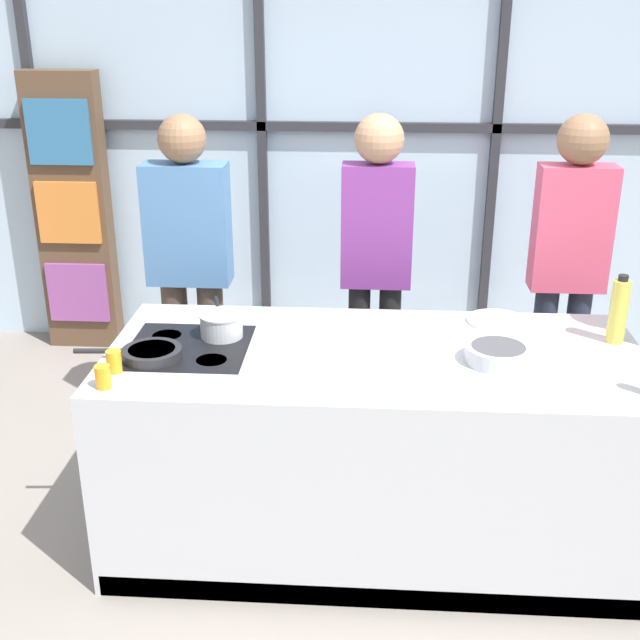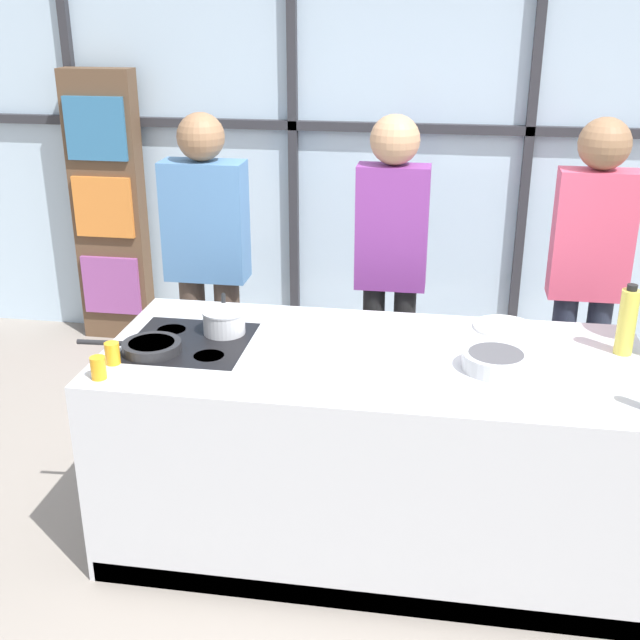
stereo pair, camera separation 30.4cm
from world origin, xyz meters
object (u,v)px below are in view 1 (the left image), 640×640
at_px(frying_pan, 150,353).
at_px(juice_glass_far, 114,361).
at_px(spectator_far_left, 190,258).
at_px(spectator_center_right, 569,259).
at_px(oil_bottle, 619,311).
at_px(saucepan, 221,324).
at_px(white_plate, 496,320).
at_px(mixing_bowl, 498,353).
at_px(spectator_center_left, 376,254).
at_px(juice_glass_near, 103,377).

distance_m(frying_pan, juice_glass_far, 0.18).
bearing_deg(frying_pan, spectator_far_left, 93.38).
height_order(spectator_center_right, oil_bottle, spectator_center_right).
xyz_separation_m(frying_pan, saucepan, (0.26, 0.25, 0.03)).
distance_m(white_plate, mixing_bowl, 0.45).
xyz_separation_m(spectator_center_left, oil_bottle, (1.05, -0.76, 0.00)).
xyz_separation_m(spectator_center_left, saucepan, (-0.68, -0.81, -0.09)).
height_order(frying_pan, oil_bottle, oil_bottle).
distance_m(spectator_far_left, frying_pan, 1.07).
bearing_deg(saucepan, spectator_center_right, 25.81).
height_order(spectator_far_left, frying_pan, spectator_far_left).
bearing_deg(spectator_center_right, white_plate, 52.11).
height_order(mixing_bowl, oil_bottle, oil_bottle).
relative_size(spectator_center_left, frying_pan, 3.98).
relative_size(spectator_center_left, mixing_bowl, 6.60).
bearing_deg(white_plate, mixing_bowl, -97.41).
height_order(spectator_center_left, mixing_bowl, spectator_center_left).
xyz_separation_m(saucepan, juice_glass_near, (-0.36, -0.53, -0.01)).
xyz_separation_m(spectator_center_right, mixing_bowl, (-0.50, -1.01, -0.10)).
distance_m(frying_pan, saucepan, 0.36).
distance_m(spectator_center_right, mixing_bowl, 1.13).
bearing_deg(saucepan, oil_bottle, 1.68).
height_order(white_plate, juice_glass_far, juice_glass_far).
distance_m(frying_pan, mixing_bowl, 1.44).
distance_m(oil_bottle, juice_glass_far, 2.14).
bearing_deg(oil_bottle, white_plate, 157.43).
height_order(oil_bottle, juice_glass_far, oil_bottle).
bearing_deg(white_plate, frying_pan, -161.43).
xyz_separation_m(spectator_center_left, mixing_bowl, (0.50, -1.01, -0.11)).
bearing_deg(juice_glass_far, white_plate, 21.84).
bearing_deg(juice_glass_near, saucepan, 55.68).
xyz_separation_m(saucepan, juice_glass_far, (-0.36, -0.39, -0.01)).
bearing_deg(spectator_center_left, spectator_center_right, -180.00).
xyz_separation_m(spectator_far_left, juice_glass_near, (-0.05, -1.35, -0.05)).
relative_size(saucepan, oil_bottle, 1.15).
distance_m(spectator_center_right, juice_glass_far, 2.38).
height_order(spectator_center_left, juice_glass_far, spectator_center_left).
relative_size(oil_bottle, juice_glass_far, 3.33).
bearing_deg(juice_glass_near, spectator_center_left, 52.17).
relative_size(saucepan, mixing_bowl, 1.30).
relative_size(mixing_bowl, juice_glass_near, 2.95).
height_order(spectator_far_left, white_plate, spectator_far_left).
relative_size(spectator_far_left, mixing_bowl, 6.56).
relative_size(mixing_bowl, oil_bottle, 0.88).
bearing_deg(spectator_center_left, mixing_bowl, 116.61).
relative_size(spectator_far_left, frying_pan, 3.96).
bearing_deg(spectator_center_left, spectator_far_left, 0.00).
bearing_deg(juice_glass_near, frying_pan, 68.90).
bearing_deg(spectator_far_left, white_plate, 160.23).
distance_m(spectator_center_right, juice_glass_near, 2.45).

